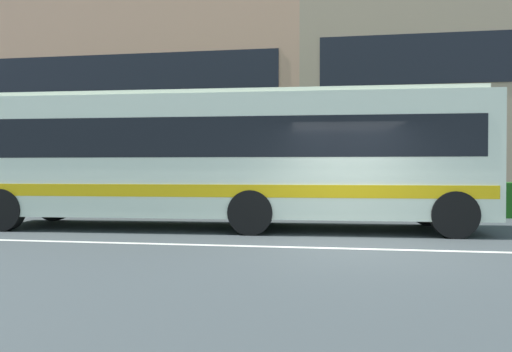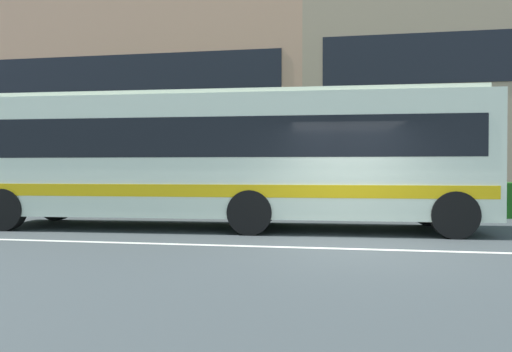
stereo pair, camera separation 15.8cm
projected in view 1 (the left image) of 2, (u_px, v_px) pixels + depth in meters
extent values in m
plane|color=#3A4143|center=(355.00, 249.00, 8.65)|extent=(160.00, 160.00, 0.00)
cube|color=silver|center=(355.00, 249.00, 8.65)|extent=(60.00, 0.16, 0.01)
cube|color=#1A5115|center=(245.00, 197.00, 15.63)|extent=(20.95, 1.10, 1.05)
cube|color=tan|center=(101.00, 107.00, 25.57)|extent=(21.94, 8.24, 9.66)
cube|color=black|center=(58.00, 78.00, 21.46)|extent=(20.18, 0.04, 1.93)
cube|color=silver|center=(225.00, 157.00, 11.64)|extent=(12.30, 2.90, 2.81)
cube|color=black|center=(225.00, 140.00, 11.64)|extent=(11.57, 2.89, 0.90)
cube|color=gold|center=(225.00, 188.00, 11.65)|extent=(12.06, 2.91, 0.28)
cube|color=silver|center=(225.00, 98.00, 11.62)|extent=(11.80, 2.49, 0.12)
cylinder|color=black|center=(3.00, 210.00, 11.11)|extent=(1.01, 0.32, 1.00)
cylinder|color=black|center=(54.00, 203.00, 13.35)|extent=(1.01, 0.32, 1.00)
cylinder|color=black|center=(250.00, 212.00, 10.46)|extent=(1.01, 0.32, 1.00)
cylinder|color=black|center=(261.00, 205.00, 12.70)|extent=(1.01, 0.32, 1.00)
cylinder|color=black|center=(454.00, 215.00, 9.97)|extent=(1.01, 0.32, 1.00)
cylinder|color=black|center=(428.00, 206.00, 12.21)|extent=(1.01, 0.32, 1.00)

